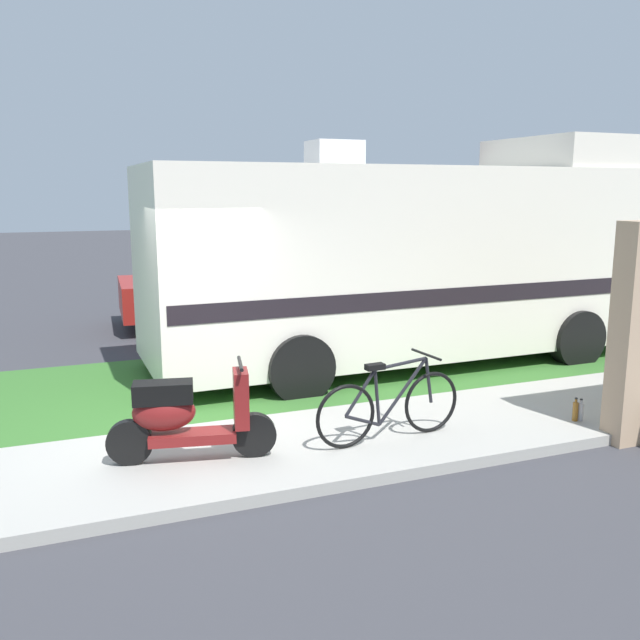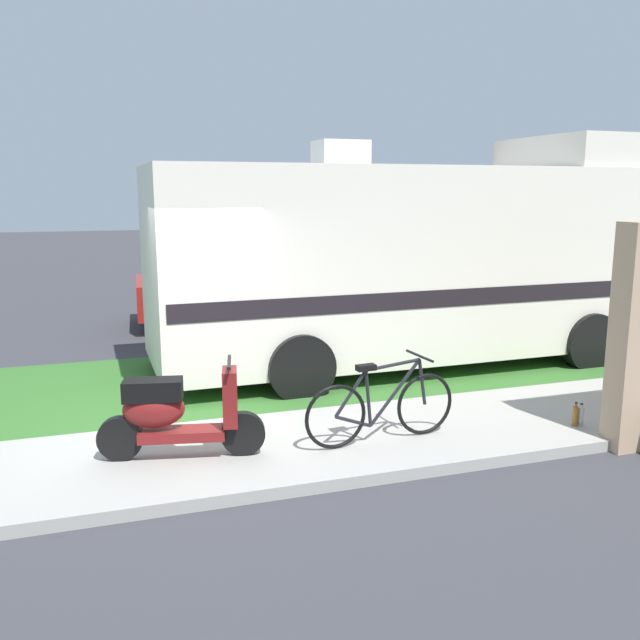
% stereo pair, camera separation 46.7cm
% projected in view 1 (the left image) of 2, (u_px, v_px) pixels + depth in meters
% --- Properties ---
extents(ground_plane, '(80.00, 80.00, 0.00)m').
position_uv_depth(ground_plane, '(172.00, 431.00, 7.74)').
color(ground_plane, '#38383D').
extents(sidewalk, '(24.00, 2.00, 0.12)m').
position_uv_depth(sidewalk, '(192.00, 465.00, 6.63)').
color(sidewalk, '#9E9B93').
rests_on(sidewalk, ground).
extents(grass_strip, '(24.00, 3.40, 0.08)m').
position_uv_depth(grass_strip, '(153.00, 391.00, 9.10)').
color(grass_strip, '#336628').
rests_on(grass_strip, ground).
extents(motorhome_rv, '(7.87, 2.68, 3.54)m').
position_uv_depth(motorhome_rv, '(411.00, 258.00, 10.40)').
color(motorhome_rv, silver).
rests_on(motorhome_rv, ground).
extents(scooter, '(1.61, 0.60, 0.97)m').
position_uv_depth(scooter, '(185.00, 415.00, 6.51)').
color(scooter, black).
rests_on(scooter, ground).
extents(bicycle, '(1.72, 0.52, 0.89)m').
position_uv_depth(bicycle, '(390.00, 405.00, 7.06)').
color(bicycle, black).
rests_on(bicycle, ground).
extents(pickup_truck_near, '(5.88, 2.46, 1.88)m').
position_uv_depth(pickup_truck_near, '(298.00, 272.00, 14.21)').
color(pickup_truck_near, maroon).
rests_on(pickup_truck_near, ground).
extents(bottle_green, '(0.07, 0.07, 0.25)m').
position_uv_depth(bottle_green, '(580.00, 411.00, 7.72)').
color(bottle_green, '#B2B2B7').
rests_on(bottle_green, ground).
extents(bottle_spare, '(0.06, 0.06, 0.27)m').
position_uv_depth(bottle_spare, '(575.00, 411.00, 7.70)').
color(bottle_spare, brown).
rests_on(bottle_spare, ground).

